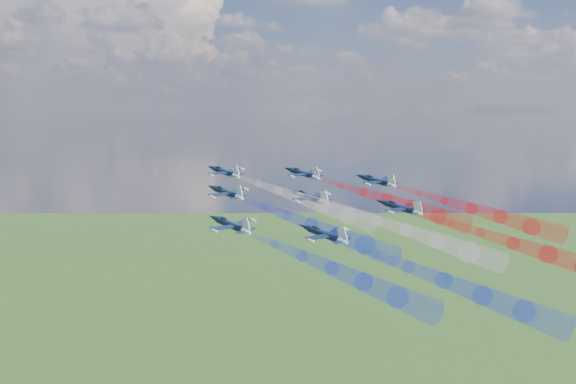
{
  "coord_description": "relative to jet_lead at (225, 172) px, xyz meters",
  "views": [
    {
      "loc": [
        -10.94,
        -121.66,
        160.06
      ],
      "look_at": [
        8.53,
        13.4,
        142.53
      ],
      "focal_mm": 39.96,
      "sensor_mm": 36.0,
      "label": 1
    }
  ],
  "objects": [
    {
      "name": "jet_lead",
      "position": [
        0.0,
        0.0,
        0.0
      ],
      "size": [
        14.91,
        15.65,
        5.83
      ],
      "primitive_type": null,
      "rotation": [
        0.16,
        -0.09,
        0.64
      ],
      "color": "black"
    },
    {
      "name": "trail_lead",
      "position": [
        14.68,
        -19.32,
        -3.82
      ],
      "size": [
        26.34,
        33.38,
        10.27
      ],
      "primitive_type": null,
      "rotation": [
        0.16,
        -0.09,
        0.64
      ],
      "color": "silver"
    },
    {
      "name": "jet_inner_left",
      "position": [
        -0.33,
        -15.39,
        -2.92
      ],
      "size": [
        14.91,
        15.65,
        5.83
      ],
      "primitive_type": null,
      "rotation": [
        0.16,
        -0.09,
        0.64
      ],
      "color": "black"
    },
    {
      "name": "trail_inner_left",
      "position": [
        14.35,
        -34.7,
        -6.74
      ],
      "size": [
        26.34,
        33.38,
        10.27
      ],
      "primitive_type": null,
      "rotation": [
        0.16,
        -0.09,
        0.64
      ],
      "color": "#1B34EA"
    },
    {
      "name": "jet_inner_right",
      "position": [
        18.48,
        -1.17,
        -0.51
      ],
      "size": [
        14.91,
        15.65,
        5.83
      ],
      "primitive_type": null,
      "rotation": [
        0.16,
        -0.09,
        0.64
      ],
      "color": "black"
    },
    {
      "name": "trail_inner_right",
      "position": [
        33.16,
        -20.49,
        -4.33
      ],
      "size": [
        26.34,
        33.38,
        10.27
      ],
      "primitive_type": null,
      "rotation": [
        0.16,
        -0.09,
        0.64
      ],
      "color": "red"
    },
    {
      "name": "jet_outer_left",
      "position": [
        -0.49,
        -34.62,
        -6.41
      ],
      "size": [
        14.91,
        15.65,
        5.83
      ],
      "primitive_type": null,
      "rotation": [
        0.16,
        -0.09,
        0.64
      ],
      "color": "black"
    },
    {
      "name": "trail_outer_left",
      "position": [
        14.19,
        -53.94,
        -10.22
      ],
      "size": [
        26.34,
        33.38,
        10.27
      ],
      "primitive_type": null,
      "rotation": [
        0.16,
        -0.09,
        0.64
      ],
      "color": "#1B34EA"
    },
    {
      "name": "jet_center_third",
      "position": [
        16.76,
        -19.48,
        -3.65
      ],
      "size": [
        14.91,
        15.65,
        5.83
      ],
      "primitive_type": null,
      "rotation": [
        0.16,
        -0.09,
        0.64
      ],
      "color": "black"
    },
    {
      "name": "trail_center_third",
      "position": [
        31.44,
        -38.8,
        -7.47
      ],
      "size": [
        26.34,
        33.38,
        10.27
      ],
      "primitive_type": null,
      "rotation": [
        0.16,
        -0.09,
        0.64
      ],
      "color": "silver"
    },
    {
      "name": "jet_outer_right",
      "position": [
        34.82,
        -7.22,
        -1.88
      ],
      "size": [
        14.91,
        15.65,
        5.83
      ],
      "primitive_type": null,
      "rotation": [
        0.16,
        -0.09,
        0.64
      ],
      "color": "black"
    },
    {
      "name": "trail_outer_right",
      "position": [
        49.5,
        -26.53,
        -5.7
      ],
      "size": [
        26.34,
        33.38,
        10.27
      ],
      "primitive_type": null,
      "rotation": [
        0.16,
        -0.09,
        0.64
      ],
      "color": "red"
    },
    {
      "name": "jet_rear_left",
      "position": [
        15.87,
        -40.04,
        -7.56
      ],
      "size": [
        14.91,
        15.65,
        5.83
      ],
      "primitive_type": null,
      "rotation": [
        0.16,
        -0.09,
        0.64
      ],
      "color": "black"
    },
    {
      "name": "trail_rear_left",
      "position": [
        30.55,
        -59.35,
        -11.37
      ],
      "size": [
        26.34,
        33.38,
        10.27
      ],
      "primitive_type": null,
      "rotation": [
        0.16,
        -0.09,
        0.64
      ],
      "color": "#1B34EA"
    },
    {
      "name": "jet_rear_right",
      "position": [
        34.72,
        -25.2,
        -5.41
      ],
      "size": [
        14.91,
        15.65,
        5.83
      ],
      "primitive_type": null,
      "rotation": [
        0.16,
        -0.09,
        0.64
      ],
      "color": "black"
    },
    {
      "name": "trail_rear_right",
      "position": [
        49.41,
        -44.52,
        -9.23
      ],
      "size": [
        26.34,
        33.38,
        10.27
      ],
      "primitive_type": null,
      "rotation": [
        0.16,
        -0.09,
        0.64
      ],
      "color": "red"
    }
  ]
}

